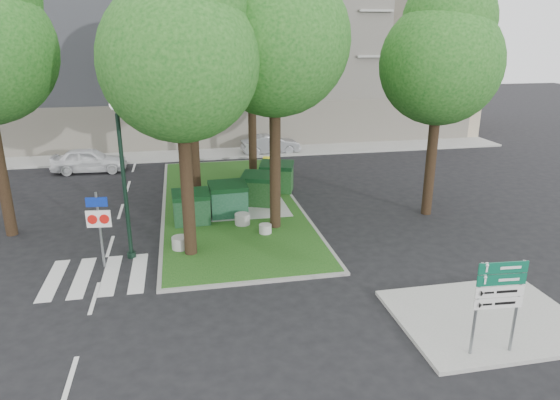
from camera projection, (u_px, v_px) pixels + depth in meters
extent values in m
plane|color=black|center=(241.00, 284.00, 16.09)|extent=(120.00, 120.00, 0.00)
cube|color=#184915|center=(230.00, 203.00, 23.60)|extent=(6.00, 16.00, 0.12)
cube|color=gray|center=(230.00, 203.00, 23.60)|extent=(6.30, 16.30, 0.10)
cube|color=#999993|center=(486.00, 318.00, 14.03)|extent=(5.00, 4.00, 0.12)
cube|color=#999993|center=(206.00, 154.00, 33.27)|extent=(42.00, 3.00, 0.12)
cube|color=silver|center=(125.00, 274.00, 16.77)|extent=(5.00, 3.00, 0.01)
cube|color=tan|center=(195.00, 30.00, 37.74)|extent=(41.00, 12.00, 16.00)
cylinder|color=black|center=(186.00, 174.00, 17.16)|extent=(0.44, 0.44, 6.16)
sphere|color=#144B14|center=(179.00, 62.00, 15.98)|extent=(5.20, 5.20, 5.20)
sphere|color=#144B14|center=(185.00, 3.00, 15.66)|extent=(3.90, 3.90, 3.90)
cylinder|color=black|center=(275.00, 149.00, 19.59)|extent=(0.44, 0.44, 6.72)
sphere|color=#144B14|center=(275.00, 41.00, 18.30)|extent=(5.60, 5.60, 5.60)
cylinder|color=black|center=(194.00, 140.00, 23.34)|extent=(0.44, 0.44, 5.88)
sphere|color=#144B14|center=(190.00, 61.00, 22.21)|extent=(4.80, 4.80, 4.80)
sphere|color=#144B14|center=(194.00, 22.00, 21.93)|extent=(3.60, 3.60, 3.60)
cylinder|color=black|center=(252.00, 116.00, 26.56)|extent=(0.44, 0.44, 7.00)
sphere|color=#144B14|center=(251.00, 32.00, 25.21)|extent=(5.80, 5.80, 5.80)
cylinder|color=black|center=(432.00, 149.00, 21.50)|extent=(0.44, 0.44, 5.88)
sphere|color=#144B14|center=(440.00, 64.00, 20.37)|extent=(5.00, 5.00, 5.00)
sphere|color=#144B14|center=(449.00, 20.00, 20.09)|extent=(3.75, 3.75, 3.75)
cube|color=#0D3216|center=(192.00, 210.00, 20.80)|extent=(1.52, 1.07, 1.16)
cube|color=black|center=(191.00, 194.00, 20.59)|extent=(1.58, 1.14, 0.34)
cube|color=#134228|center=(228.00, 202.00, 21.67)|extent=(1.64, 1.16, 1.23)
cube|color=black|center=(228.00, 186.00, 21.44)|extent=(1.70, 1.24, 0.36)
cube|color=black|center=(260.00, 191.00, 23.10)|extent=(1.87, 1.58, 1.24)
cube|color=black|center=(260.00, 176.00, 22.87)|extent=(1.95, 1.67, 0.36)
cube|color=#133F14|center=(277.00, 179.00, 25.08)|extent=(1.83, 1.52, 1.24)
cube|color=black|center=(277.00, 165.00, 24.85)|extent=(1.91, 1.60, 0.36)
cylinder|color=#9A9A95|center=(180.00, 243.00, 18.41)|extent=(0.63, 0.63, 0.45)
cylinder|color=#A5A49F|center=(265.00, 229.00, 19.85)|extent=(0.50, 0.50, 0.36)
cylinder|color=#989793|center=(242.00, 219.00, 20.76)|extent=(0.64, 0.64, 0.46)
cylinder|color=yellow|center=(267.00, 164.00, 28.97)|extent=(0.45, 0.45, 0.79)
cylinder|color=black|center=(125.00, 189.00, 17.21)|extent=(0.15, 0.15, 5.19)
cylinder|color=black|center=(132.00, 255.00, 17.99)|extent=(0.31, 0.31, 0.21)
sphere|color=white|center=(116.00, 104.00, 16.29)|extent=(0.46, 0.46, 0.46)
cylinder|color=slate|center=(100.00, 231.00, 16.83)|extent=(0.10, 0.10, 2.71)
cube|color=navy|center=(97.00, 202.00, 16.51)|extent=(0.71, 0.12, 0.33)
cube|color=white|center=(99.00, 219.00, 16.70)|extent=(0.81, 0.13, 0.60)
cylinder|color=red|center=(93.00, 219.00, 16.66)|extent=(0.33, 0.07, 0.33)
cylinder|color=red|center=(105.00, 218.00, 16.73)|extent=(0.33, 0.07, 0.33)
cylinder|color=slate|center=(476.00, 310.00, 12.00)|extent=(0.08, 0.08, 2.48)
cylinder|color=slate|center=(517.00, 307.00, 12.13)|extent=(0.08, 0.08, 2.48)
cube|color=#0A553B|center=(503.00, 267.00, 11.72)|extent=(1.24, 0.13, 0.29)
cube|color=#0A553B|center=(501.00, 279.00, 11.82)|extent=(1.24, 0.13, 0.29)
cube|color=white|center=(499.00, 291.00, 11.92)|extent=(1.24, 0.13, 0.29)
cube|color=white|center=(497.00, 303.00, 12.02)|extent=(1.24, 0.13, 0.29)
imported|color=white|center=(89.00, 160.00, 28.98)|extent=(4.27, 1.87, 1.43)
imported|color=gray|center=(271.00, 144.00, 33.47)|extent=(3.98, 1.64, 1.28)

